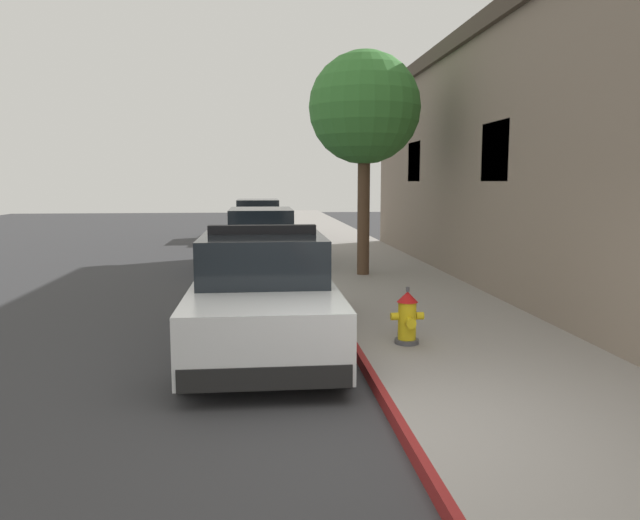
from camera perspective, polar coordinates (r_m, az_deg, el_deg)
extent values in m
cube|color=#353538|center=(15.52, -17.52, -1.74)|extent=(28.72, 60.00, 0.20)
cube|color=gray|center=(15.43, 4.83, -0.82)|extent=(3.08, 60.00, 0.14)
cube|color=maroon|center=(15.22, -1.02, -0.91)|extent=(0.08, 60.00, 0.14)
cube|color=gray|center=(13.02, 27.04, 7.93)|extent=(5.28, 20.97, 5.15)
cube|color=#473D33|center=(13.37, 27.78, 19.79)|extent=(5.52, 21.21, 0.36)
cube|color=black|center=(11.83, 16.28, 9.82)|extent=(0.06, 1.30, 1.10)
cube|color=black|center=(17.42, 8.95, 9.16)|extent=(0.06, 1.30, 1.10)
cube|color=white|center=(8.42, -5.38, -4.23)|extent=(1.84, 4.80, 0.76)
cube|color=black|center=(8.46, -5.45, 0.49)|extent=(1.64, 2.50, 0.60)
cube|color=black|center=(6.23, -5.18, -10.93)|extent=(1.76, 0.16, 0.24)
cube|color=black|center=(10.77, -5.46, -3.08)|extent=(1.76, 0.16, 0.24)
cylinder|color=black|center=(10.17, -10.30, -3.79)|extent=(0.22, 0.64, 0.64)
cylinder|color=black|center=(10.18, -0.59, -3.66)|extent=(0.22, 0.64, 0.64)
cylinder|color=black|center=(6.89, -12.51, -9.27)|extent=(0.22, 0.64, 0.64)
cylinder|color=black|center=(6.90, 2.01, -9.07)|extent=(0.22, 0.64, 0.64)
cube|color=black|center=(8.38, -5.47, 2.89)|extent=(1.48, 0.20, 0.12)
cube|color=red|center=(8.38, -7.87, 2.86)|extent=(0.44, 0.18, 0.11)
cube|color=#1E33E0|center=(8.39, -3.08, 2.92)|extent=(0.44, 0.18, 0.11)
cube|color=navy|center=(16.16, -5.57, 1.36)|extent=(1.84, 4.80, 0.76)
cube|color=black|center=(16.25, -5.60, 3.80)|extent=(1.64, 2.50, 0.60)
cube|color=black|center=(13.87, -5.51, -0.72)|extent=(1.76, 0.16, 0.24)
cube|color=black|center=(18.51, -5.59, 1.32)|extent=(1.76, 0.16, 0.24)
cylinder|color=black|center=(17.89, -8.34, 1.07)|extent=(0.22, 0.64, 0.64)
cylinder|color=black|center=(17.90, -2.83, 1.14)|extent=(0.22, 0.64, 0.64)
cylinder|color=black|center=(14.52, -8.92, -0.41)|extent=(0.22, 0.64, 0.64)
cylinder|color=black|center=(14.53, -2.13, -0.32)|extent=(0.22, 0.64, 0.64)
cube|color=black|center=(24.46, -5.86, 3.41)|extent=(1.84, 4.80, 0.76)
cube|color=black|center=(24.58, -5.89, 5.01)|extent=(1.64, 2.50, 0.60)
cube|color=black|center=(22.15, -5.86, 2.32)|extent=(1.76, 0.16, 0.24)
cube|color=black|center=(26.82, -5.85, 3.20)|extent=(1.76, 0.16, 0.24)
cylinder|color=black|center=(26.19, -7.74, 3.07)|extent=(0.22, 0.64, 0.64)
cylinder|color=black|center=(26.19, -3.97, 3.12)|extent=(0.22, 0.64, 0.64)
cylinder|color=black|center=(22.81, -8.02, 2.43)|extent=(0.22, 0.64, 0.64)
cylinder|color=black|center=(22.80, -3.69, 2.49)|extent=(0.22, 0.64, 0.64)
cylinder|color=#4C4C51|center=(8.16, 8.18, -7.59)|extent=(0.32, 0.32, 0.06)
cylinder|color=yellow|center=(8.10, 8.22, -5.68)|extent=(0.24, 0.24, 0.50)
cone|color=red|center=(8.03, 8.26, -3.45)|extent=(0.28, 0.28, 0.14)
cylinder|color=#4C4C51|center=(8.01, 8.27, -2.75)|extent=(0.05, 0.05, 0.06)
cylinder|color=yellow|center=(8.04, 7.05, -5.30)|extent=(0.10, 0.10, 0.10)
cylinder|color=yellow|center=(8.13, 9.39, -5.22)|extent=(0.10, 0.10, 0.10)
cylinder|color=yellow|center=(7.92, 8.53, -5.89)|extent=(0.13, 0.12, 0.13)
cylinder|color=brown|center=(13.90, 4.13, 4.58)|extent=(0.28, 0.28, 2.90)
sphere|color=#387A33|center=(13.98, 4.22, 14.15)|extent=(2.51, 2.51, 2.51)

